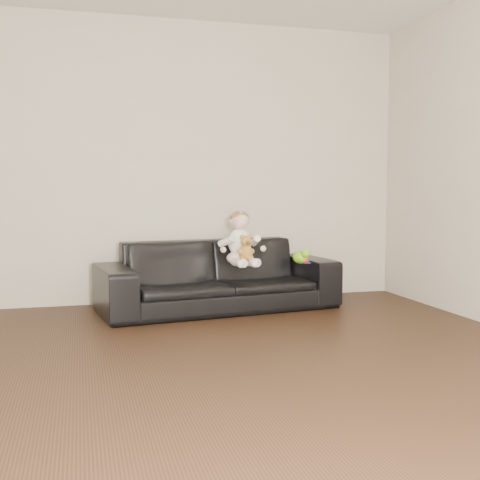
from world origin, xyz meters
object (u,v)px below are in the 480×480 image
object	(u,v)px
teddy_bear	(246,248)
sofa	(218,275)
baby	(240,242)
toy_blue_disc	(306,263)
toy_green	(300,257)
toy_rattle	(305,260)

from	to	relation	value
teddy_bear	sofa	bearing A→B (deg)	114.91
baby	toy_blue_disc	bearing A→B (deg)	-17.18
teddy_bear	toy_blue_disc	world-z (taller)	teddy_bear
toy_blue_disc	toy_green	bearing A→B (deg)	-170.98
baby	toy_green	bearing A→B (deg)	-18.03
baby	teddy_bear	size ratio (longest dim) A/B	2.15
toy_blue_disc	baby	bearing A→B (deg)	-179.20
toy_green	toy_blue_disc	distance (m)	0.07
toy_blue_disc	teddy_bear	bearing A→B (deg)	-165.67
baby	toy_blue_disc	world-z (taller)	baby
sofa	toy_green	world-z (taller)	sofa
teddy_bear	toy_green	xyz separation A→B (m)	(0.54, 0.14, -0.11)
sofa	toy_green	bearing A→B (deg)	-16.79
sofa	toy_green	xyz separation A→B (m)	(0.72, -0.11, 0.15)
toy_rattle	toy_blue_disc	world-z (taller)	toy_rattle
sofa	toy_rattle	distance (m)	0.78
toy_green	toy_blue_disc	xyz separation A→B (m)	(0.06, 0.01, -0.05)
baby	toy_rattle	xyz separation A→B (m)	(0.58, -0.04, -0.17)
toy_rattle	teddy_bear	bearing A→B (deg)	-169.43
toy_green	baby	bearing A→B (deg)	179.96
sofa	baby	bearing A→B (deg)	-40.81
toy_rattle	baby	bearing A→B (deg)	176.40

